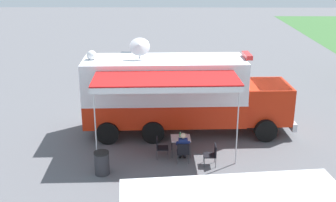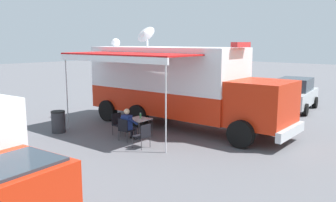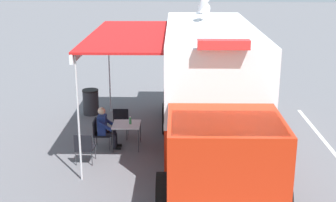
# 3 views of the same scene
# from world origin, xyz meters

# --- Properties ---
(ground_plane) EXTENTS (100.00, 100.00, 0.00)m
(ground_plane) POSITION_xyz_m (0.00, 0.00, 0.00)
(ground_plane) COLOR #5B5B60
(lot_stripe) EXTENTS (0.35, 4.80, 0.01)m
(lot_stripe) POSITION_xyz_m (-3.54, -0.80, 0.00)
(lot_stripe) COLOR silver
(lot_stripe) RESTS_ON ground
(command_truck) EXTENTS (5.21, 9.59, 4.53)m
(command_truck) POSITION_xyz_m (-0.00, 0.75, 1.94)
(command_truck) COLOR red
(command_truck) RESTS_ON ground
(folding_table) EXTENTS (0.84, 0.84, 0.73)m
(folding_table) POSITION_xyz_m (2.39, 0.72, 0.67)
(folding_table) COLOR silver
(folding_table) RESTS_ON ground
(water_bottle) EXTENTS (0.07, 0.07, 0.22)m
(water_bottle) POSITION_xyz_m (2.28, 0.70, 0.83)
(water_bottle) COLOR #3F9959
(water_bottle) RESTS_ON folding_table
(folding_chair_at_table) EXTENTS (0.50, 0.50, 0.87)m
(folding_chair_at_table) POSITION_xyz_m (3.19, 0.80, 0.51)
(folding_chair_at_table) COLOR black
(folding_chair_at_table) RESTS_ON ground
(folding_chair_beside_table) EXTENTS (0.50, 0.50, 0.87)m
(folding_chair_beside_table) POSITION_xyz_m (2.71, -0.13, 0.51)
(folding_chair_beside_table) COLOR black
(folding_chair_beside_table) RESTS_ON ground
(folding_chair_spare_by_truck) EXTENTS (0.48, 0.48, 0.87)m
(folding_chair_spare_by_truck) POSITION_xyz_m (3.36, 1.94, 0.51)
(folding_chair_spare_by_truck) COLOR black
(folding_chair_spare_by_truck) RESTS_ON ground
(seated_responder) EXTENTS (0.67, 0.57, 1.25)m
(seated_responder) POSITION_xyz_m (3.00, 0.79, 0.65)
(seated_responder) COLOR navy
(seated_responder) RESTS_ON ground
(trash_bin) EXTENTS (0.57, 0.57, 0.91)m
(trash_bin) POSITION_xyz_m (4.13, -2.28, 0.46)
(trash_bin) COLOR #2D2D33
(trash_bin) RESTS_ON ground
(car_behind_truck) EXTENTS (4.30, 2.21, 1.76)m
(car_behind_truck) POSITION_xyz_m (-8.23, -2.31, 0.88)
(car_behind_truck) COLOR #2D2D33
(car_behind_truck) RESTS_ON ground
(car_far_corner) EXTENTS (4.43, 2.49, 1.76)m
(car_far_corner) POSITION_xyz_m (-7.18, 3.10, 0.88)
(car_far_corner) COLOR #B2B5BA
(car_far_corner) RESTS_ON ground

